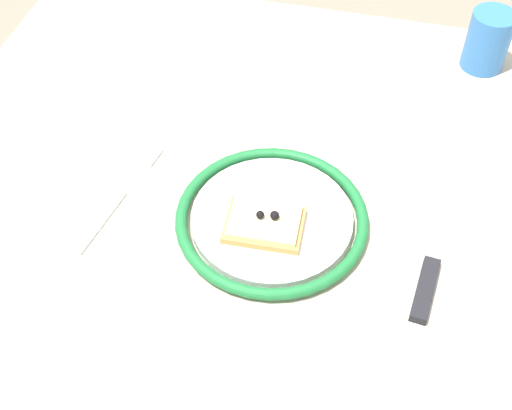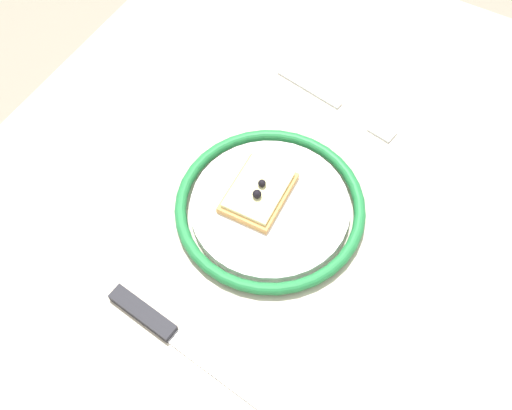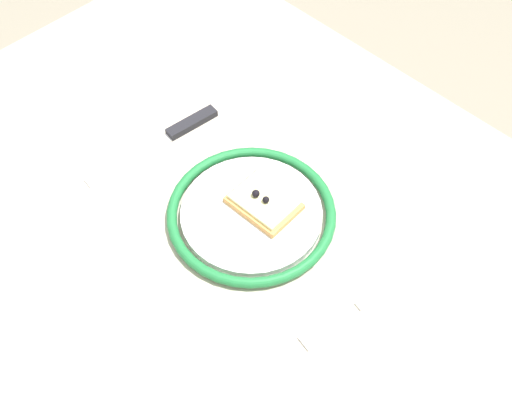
{
  "view_description": "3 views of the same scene",
  "coord_description": "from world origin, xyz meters",
  "px_view_note": "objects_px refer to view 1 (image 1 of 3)",
  "views": [
    {
      "loc": [
        0.08,
        -0.59,
        1.42
      ],
      "look_at": [
        -0.06,
        -0.03,
        0.76
      ],
      "focal_mm": 48.38,
      "sensor_mm": 36.0,
      "label": 1
    },
    {
      "loc": [
        0.31,
        0.14,
        1.39
      ],
      "look_at": [
        -0.02,
        -0.06,
        0.76
      ],
      "focal_mm": 41.23,
      "sensor_mm": 36.0,
      "label": 2
    },
    {
      "loc": [
        -0.41,
        0.32,
        1.49
      ],
      "look_at": [
        -0.04,
        -0.05,
        0.77
      ],
      "focal_mm": 43.81,
      "sensor_mm": 36.0,
      "label": 3
    }
  ],
  "objects_px": {
    "cup": "(488,41)",
    "plate": "(272,219)",
    "pizza_slice_near": "(264,223)",
    "knife": "(430,269)",
    "fork": "(120,196)",
    "dining_table": "(302,242)"
  },
  "relations": [
    {
      "from": "plate",
      "to": "pizza_slice_near",
      "type": "xyz_separation_m",
      "value": [
        -0.01,
        -0.02,
        0.01
      ]
    },
    {
      "from": "knife",
      "to": "plate",
      "type": "bearing_deg",
      "value": 172.48
    },
    {
      "from": "pizza_slice_near",
      "to": "knife",
      "type": "height_order",
      "value": "pizza_slice_near"
    },
    {
      "from": "fork",
      "to": "cup",
      "type": "xyz_separation_m",
      "value": [
        0.45,
        0.4,
        0.04
      ]
    },
    {
      "from": "pizza_slice_near",
      "to": "knife",
      "type": "bearing_deg",
      "value": -1.76
    },
    {
      "from": "plate",
      "to": "fork",
      "type": "height_order",
      "value": "plate"
    },
    {
      "from": "knife",
      "to": "cup",
      "type": "xyz_separation_m",
      "value": [
        0.05,
        0.42,
        0.04
      ]
    },
    {
      "from": "knife",
      "to": "fork",
      "type": "height_order",
      "value": "knife"
    },
    {
      "from": "knife",
      "to": "cup",
      "type": "height_order",
      "value": "cup"
    },
    {
      "from": "cup",
      "to": "plate",
      "type": "bearing_deg",
      "value": -122.16
    },
    {
      "from": "dining_table",
      "to": "cup",
      "type": "distance_m",
      "value": 0.43
    },
    {
      "from": "pizza_slice_near",
      "to": "cup",
      "type": "xyz_separation_m",
      "value": [
        0.25,
        0.41,
        0.02
      ]
    },
    {
      "from": "fork",
      "to": "cup",
      "type": "bearing_deg",
      "value": 41.37
    },
    {
      "from": "dining_table",
      "to": "fork",
      "type": "relative_size",
      "value": 5.43
    },
    {
      "from": "plate",
      "to": "cup",
      "type": "bearing_deg",
      "value": 57.84
    },
    {
      "from": "knife",
      "to": "fork",
      "type": "bearing_deg",
      "value": 176.82
    },
    {
      "from": "dining_table",
      "to": "pizza_slice_near",
      "type": "bearing_deg",
      "value": -122.47
    },
    {
      "from": "plate",
      "to": "knife",
      "type": "height_order",
      "value": "plate"
    },
    {
      "from": "dining_table",
      "to": "cup",
      "type": "height_order",
      "value": "cup"
    },
    {
      "from": "pizza_slice_near",
      "to": "fork",
      "type": "bearing_deg",
      "value": 175.36
    },
    {
      "from": "pizza_slice_near",
      "to": "knife",
      "type": "xyz_separation_m",
      "value": [
        0.21,
        -0.01,
        -0.02
      ]
    },
    {
      "from": "dining_table",
      "to": "knife",
      "type": "distance_m",
      "value": 0.2
    }
  ]
}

